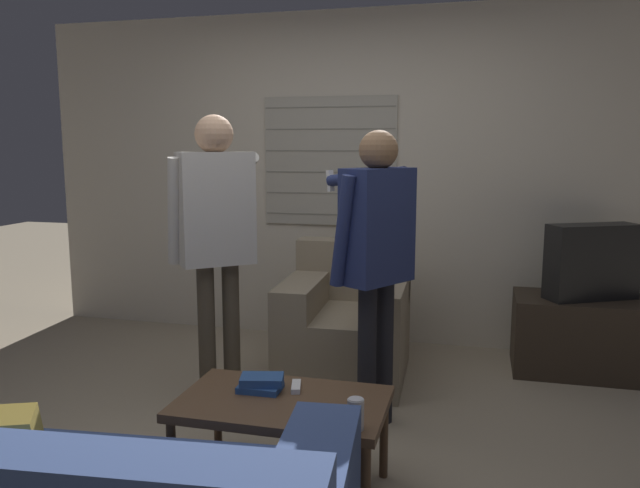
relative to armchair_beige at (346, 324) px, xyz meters
The scene contains 11 objects.
ground_plane 1.26m from the armchair_beige, 95.16° to the right, with size 16.00×16.00×0.00m, color gray.
wall_back 1.25m from the armchair_beige, 97.88° to the left, with size 5.20×0.08×2.55m.
armchair_beige is the anchor object (origin of this frame).
coffee_table 1.51m from the armchair_beige, 88.69° to the right, with size 0.91×0.56×0.43m.
tv_stand 1.63m from the armchair_beige, 14.64° to the left, with size 0.96×0.52×0.52m.
tv 1.68m from the armchair_beige, 14.74° to the left, with size 0.63×0.46×0.50m.
person_left_standing 1.18m from the armchair_beige, 132.40° to the right, with size 0.51×0.81×1.70m.
person_right_standing 1.05m from the armchair_beige, 67.17° to the right, with size 0.59×0.76×1.61m.
book_stack 1.45m from the armchair_beige, 93.53° to the right, with size 0.21×0.16×0.07m.
soda_can 1.77m from the armchair_beige, 76.85° to the right, with size 0.07×0.07×0.13m.
spare_remote 1.39m from the armchair_beige, 87.49° to the right, with size 0.07×0.14×0.02m.
Camera 1 is at (0.95, -2.77, 1.53)m, focal length 35.00 mm.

